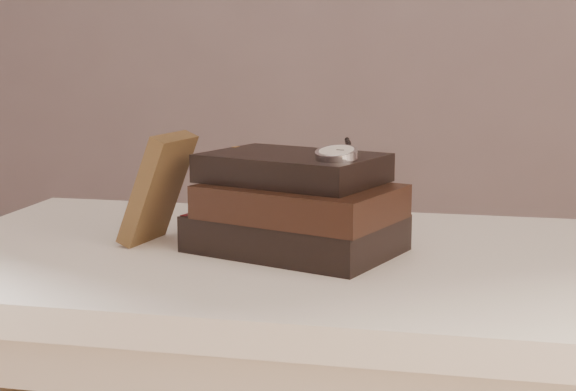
# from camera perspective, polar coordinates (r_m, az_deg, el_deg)

# --- Properties ---
(table) EXTENTS (1.00, 0.60, 0.75)m
(table) POSITION_cam_1_polar(r_m,az_deg,el_deg) (1.18, 0.03, -8.04)
(table) COLOR white
(table) RESTS_ON ground
(book_stack) EXTENTS (0.30, 0.26, 0.13)m
(book_stack) POSITION_cam_1_polar(r_m,az_deg,el_deg) (1.13, 0.56, -0.75)
(book_stack) COLOR black
(book_stack) RESTS_ON table
(journal) EXTENTS (0.09, 0.11, 0.15)m
(journal) POSITION_cam_1_polar(r_m,az_deg,el_deg) (1.19, -8.65, 0.48)
(journal) COLOR #3F2C18
(journal) RESTS_ON table
(pocket_watch) EXTENTS (0.07, 0.16, 0.02)m
(pocket_watch) POSITION_cam_1_polar(r_m,az_deg,el_deg) (1.08, 3.29, 2.85)
(pocket_watch) COLOR silver
(pocket_watch) RESTS_ON book_stack
(eyeglasses) EXTENTS (0.14, 0.15, 0.05)m
(eyeglasses) POSITION_cam_1_polar(r_m,az_deg,el_deg) (1.25, -0.99, 0.90)
(eyeglasses) COLOR silver
(eyeglasses) RESTS_ON book_stack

